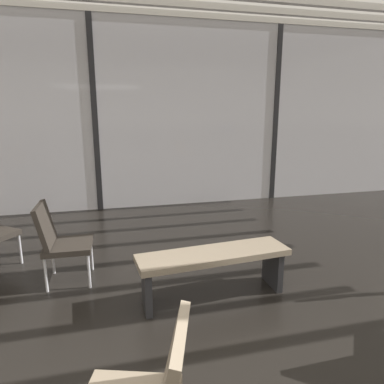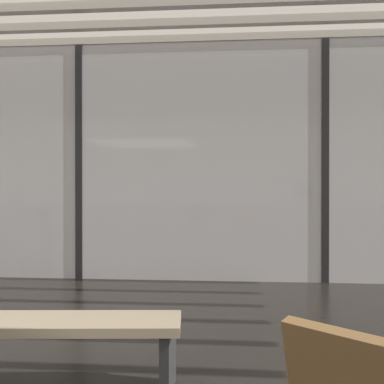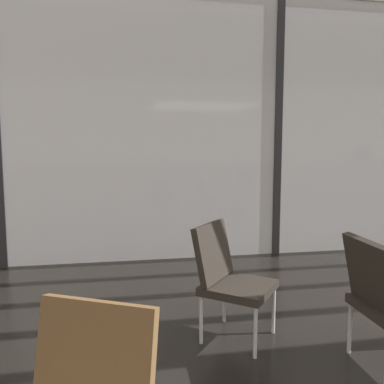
% 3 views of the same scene
% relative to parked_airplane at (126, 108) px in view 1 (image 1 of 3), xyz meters
% --- Properties ---
extents(glass_curtain_wall, '(14.00, 0.08, 3.40)m').
position_rel_parked_airplane_xyz_m(glass_curtain_wall, '(-0.88, -5.06, -0.18)').
color(glass_curtain_wall, silver).
rests_on(glass_curtain_wall, ground).
extents(window_mullion_1, '(0.10, 0.12, 3.40)m').
position_rel_parked_airplane_xyz_m(window_mullion_1, '(-0.88, -5.06, -0.18)').
color(window_mullion_1, black).
rests_on(window_mullion_1, ground).
extents(window_mullion_2, '(0.10, 0.12, 3.40)m').
position_rel_parked_airplane_xyz_m(window_mullion_2, '(2.62, -5.06, -0.18)').
color(window_mullion_2, black).
rests_on(window_mullion_2, ground).
extents(parked_airplane, '(12.53, 3.76, 3.76)m').
position_rel_parked_airplane_xyz_m(parked_airplane, '(0.00, 0.00, 0.00)').
color(parked_airplane, silver).
rests_on(parked_airplane, ground).
extents(lounge_chair_6, '(0.54, 0.50, 0.87)m').
position_rel_parked_airplane_xyz_m(lounge_chair_6, '(-1.26, -7.89, -1.39)').
color(lounge_chair_6, '#28231E').
rests_on(lounge_chair_6, ground).
extents(waiting_bench, '(1.53, 0.53, 0.47)m').
position_rel_parked_airplane_xyz_m(waiting_bench, '(0.23, -8.58, -1.52)').
color(waiting_bench, '#7F705B').
rests_on(waiting_bench, ground).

